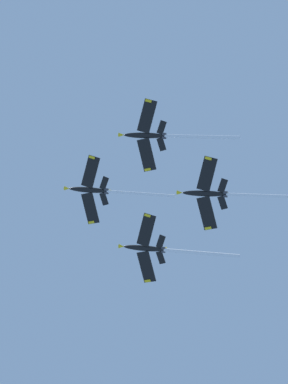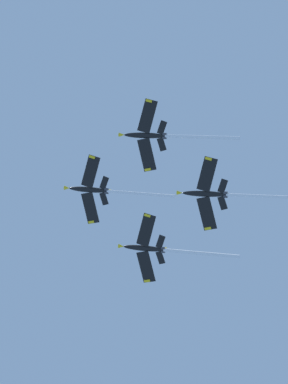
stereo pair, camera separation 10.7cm
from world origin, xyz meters
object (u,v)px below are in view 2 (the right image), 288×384
at_px(jet_lead, 99,190).
at_px(jet_right_wing, 161,250).
at_px(jet_slot, 217,194).
at_px(jet_left_wing, 159,136).

xyz_separation_m(jet_lead, jet_right_wing, (-18.17, -14.96, -5.96)).
relative_size(jet_lead, jet_right_wing, 0.97).
height_order(jet_right_wing, jet_slot, jet_right_wing).
distance_m(jet_lead, jet_right_wing, 24.28).
relative_size(jet_left_wing, jet_slot, 1.01).
xyz_separation_m(jet_right_wing, jet_slot, (-14.00, 16.91, -4.69)).
distance_m(jet_right_wing, jet_slot, 22.45).
bearing_deg(jet_slot, jet_right_wing, -50.37).
height_order(jet_lead, jet_right_wing, jet_lead).
bearing_deg(jet_lead, jet_right_wing, -140.53).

